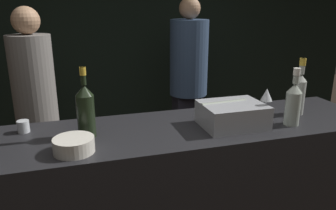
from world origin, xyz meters
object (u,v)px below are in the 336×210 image
(bowl_white, at_px, (74,145))
(wine_glass, at_px, (267,96))
(candle_votive, at_px, (23,126))
(person_blond_tee, at_px, (188,78))
(champagne_bottle, at_px, (86,110))
(rose_wine_bottle, at_px, (299,91))
(white_wine_bottle, at_px, (293,102))
(ice_bin_with_bottles, at_px, (232,114))
(person_in_hoodie, at_px, (36,103))

(bowl_white, distance_m, wine_glass, 1.15)
(candle_votive, relative_size, person_blond_tee, 0.03)
(champagne_bottle, xyz_separation_m, rose_wine_bottle, (1.23, 0.00, 0.00))
(candle_votive, xyz_separation_m, white_wine_bottle, (1.39, -0.30, 0.10))
(bowl_white, height_order, rose_wine_bottle, rose_wine_bottle)
(ice_bin_with_bottles, relative_size, candle_votive, 5.31)
(candle_votive, bearing_deg, ice_bin_with_bottles, -11.71)
(champagne_bottle, relative_size, person_in_hoodie, 0.20)
(ice_bin_with_bottles, bearing_deg, person_blond_tee, 78.07)
(person_in_hoodie, xyz_separation_m, person_blond_tee, (1.44, 0.36, 0.04))
(candle_votive, bearing_deg, bowl_white, -52.78)
(ice_bin_with_bottles, height_order, bowl_white, ice_bin_with_bottles)
(candle_votive, height_order, white_wine_bottle, white_wine_bottle)
(ice_bin_with_bottles, xyz_separation_m, person_blond_tee, (0.34, 1.59, -0.16))
(wine_glass, bearing_deg, rose_wine_bottle, -22.33)
(bowl_white, distance_m, person_in_hoodie, 1.37)
(person_blond_tee, bearing_deg, bowl_white, -55.26)
(ice_bin_with_bottles, bearing_deg, wine_glass, 25.42)
(rose_wine_bottle, bearing_deg, wine_glass, 157.67)
(white_wine_bottle, bearing_deg, wine_glass, 95.38)
(bowl_white, height_order, person_in_hoodie, person_in_hoodie)
(ice_bin_with_bottles, distance_m, rose_wine_bottle, 0.49)
(ice_bin_with_bottles, relative_size, person_in_hoodie, 0.19)
(champagne_bottle, height_order, white_wine_bottle, champagne_bottle)
(ice_bin_with_bottles, height_order, candle_votive, ice_bin_with_bottles)
(ice_bin_with_bottles, distance_m, person_in_hoodie, 1.67)
(wine_glass, bearing_deg, white_wine_bottle, -84.62)
(rose_wine_bottle, distance_m, white_wine_bottle, 0.21)
(wine_glass, bearing_deg, champagne_bottle, -176.01)
(bowl_white, relative_size, person_in_hoodie, 0.11)
(candle_votive, bearing_deg, person_in_hoodie, 92.14)
(wine_glass, relative_size, person_in_hoodie, 0.09)
(person_in_hoodie, distance_m, person_blond_tee, 1.49)
(ice_bin_with_bottles, xyz_separation_m, bowl_white, (-0.82, -0.10, -0.03))
(wine_glass, height_order, candle_votive, wine_glass)
(ice_bin_with_bottles, bearing_deg, bowl_white, -173.08)
(ice_bin_with_bottles, height_order, champagne_bottle, champagne_bottle)
(bowl_white, height_order, wine_glass, wine_glass)
(person_blond_tee, bearing_deg, ice_bin_with_bottles, -32.76)
(wine_glass, relative_size, candle_votive, 2.43)
(ice_bin_with_bottles, relative_size, person_blond_tee, 0.18)
(person_in_hoodie, bearing_deg, ice_bin_with_bottles, -169.67)
(ice_bin_with_bottles, relative_size, champagne_bottle, 0.94)
(champagne_bottle, relative_size, white_wine_bottle, 1.12)
(white_wine_bottle, height_order, person_blond_tee, person_blond_tee)
(champagne_bottle, bearing_deg, bowl_white, -111.68)
(person_blond_tee, bearing_deg, rose_wine_bottle, -15.65)
(rose_wine_bottle, bearing_deg, white_wine_bottle, -135.35)
(champagne_bottle, xyz_separation_m, person_in_hoodie, (-0.35, 1.16, -0.27))
(candle_votive, bearing_deg, champagne_bottle, -25.93)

